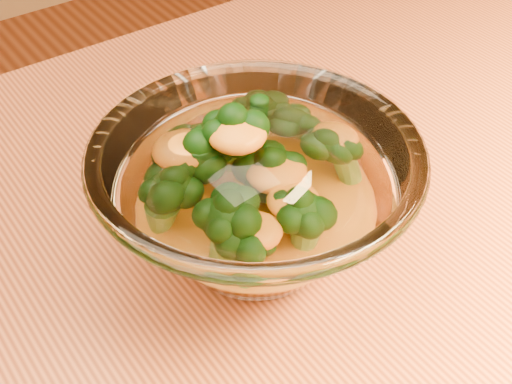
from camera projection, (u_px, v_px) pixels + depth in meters
glass_bowl at (256, 197)px, 0.49m from camera, size 0.23×0.23×0.10m
cheese_sauce at (256, 220)px, 0.51m from camera, size 0.12×0.12×0.03m
broccoli_heap at (244, 172)px, 0.49m from camera, size 0.15×0.14×0.08m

